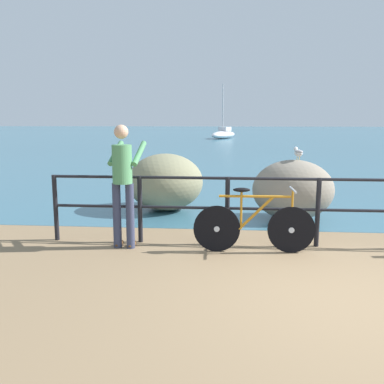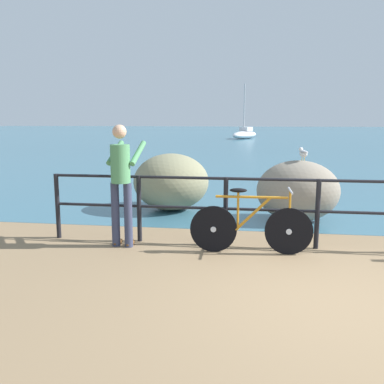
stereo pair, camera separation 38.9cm
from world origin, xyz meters
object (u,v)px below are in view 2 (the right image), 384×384
(breakwater_boulder_main, at_px, (298,191))
(bicycle, at_px, (251,226))
(breakwater_boulder_left, at_px, (171,182))
(person_at_railing, at_px, (121,180))
(seagull, at_px, (303,153))
(sailboat, at_px, (245,134))

(breakwater_boulder_main, bearing_deg, bicycle, -112.14)
(breakwater_boulder_left, bearing_deg, person_at_railing, -94.80)
(person_at_railing, bearing_deg, seagull, -48.86)
(person_at_railing, height_order, sailboat, sailboat)
(breakwater_boulder_left, bearing_deg, seagull, -14.88)
(bicycle, distance_m, seagull, 2.36)
(seagull, height_order, sailboat, sailboat)
(person_at_railing, relative_size, breakwater_boulder_main, 1.19)
(person_at_railing, bearing_deg, breakwater_boulder_left, 1.27)
(sailboat, bearing_deg, breakwater_boulder_left, 20.99)
(breakwater_boulder_main, height_order, seagull, seagull)
(person_at_railing, height_order, breakwater_boulder_left, person_at_railing)
(person_at_railing, height_order, breakwater_boulder_main, person_at_railing)
(bicycle, bearing_deg, seagull, 64.74)
(seagull, relative_size, sailboat, 0.07)
(breakwater_boulder_left, height_order, sailboat, sailboat)
(breakwater_boulder_main, distance_m, seagull, 0.70)
(person_at_railing, height_order, seagull, person_at_railing)
(breakwater_boulder_main, distance_m, sailboat, 31.67)
(seagull, bearing_deg, sailboat, -12.73)
(breakwater_boulder_main, bearing_deg, sailboat, 92.96)
(bicycle, xyz_separation_m, breakwater_boulder_left, (-1.65, 2.69, 0.19))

